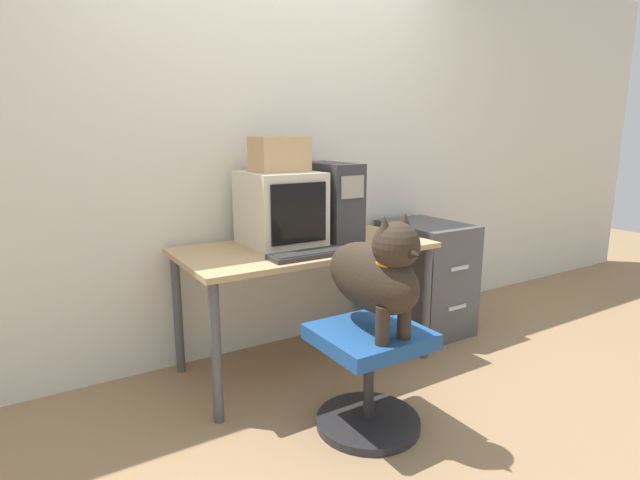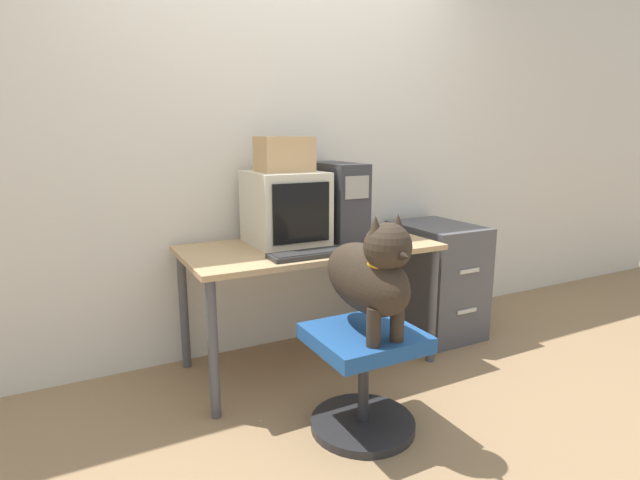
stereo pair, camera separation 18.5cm
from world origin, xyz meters
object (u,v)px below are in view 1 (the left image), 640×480
object	(u,v)px
crt_monitor	(280,208)
cardboard_box	(279,154)
keyboard	(311,254)
office_chair	(369,371)
filing_cabinet	(425,277)
dog	(377,272)
pc_tower	(330,201)

from	to	relation	value
crt_monitor	cardboard_box	distance (m)	0.30
keyboard	office_chair	distance (m)	0.66
filing_cabinet	crt_monitor	bearing A→B (deg)	177.17
dog	filing_cabinet	bearing A→B (deg)	36.92
office_chair	cardboard_box	bearing A→B (deg)	91.44
office_chair	pc_tower	bearing A→B (deg)	68.91
pc_tower	filing_cabinet	world-z (taller)	pc_tower
crt_monitor	keyboard	distance (m)	0.40
crt_monitor	cardboard_box	bearing A→B (deg)	90.00
crt_monitor	pc_tower	bearing A→B (deg)	0.38
dog	cardboard_box	world-z (taller)	cardboard_box
cardboard_box	pc_tower	bearing A→B (deg)	-0.28
pc_tower	dog	distance (m)	0.94
filing_cabinet	office_chair	bearing A→B (deg)	-144.41
crt_monitor	dog	size ratio (longest dim) A/B	0.74
office_chair	dog	size ratio (longest dim) A/B	0.83
crt_monitor	office_chair	distance (m)	1.05
pc_tower	office_chair	xyz separation A→B (m)	(-0.32, -0.82, -0.68)
pc_tower	keyboard	xyz separation A→B (m)	(-0.35, -0.35, -0.21)
dog	crt_monitor	bearing A→B (deg)	91.38
filing_cabinet	keyboard	bearing A→B (deg)	-165.00
keyboard	dog	bearing A→B (deg)	-86.82
dog	filing_cabinet	size ratio (longest dim) A/B	0.78
crt_monitor	filing_cabinet	xyz separation A→B (m)	(1.09, -0.05, -0.56)
keyboard	dog	world-z (taller)	dog
pc_tower	office_chair	world-z (taller)	pc_tower
pc_tower	crt_monitor	bearing A→B (deg)	-179.62
dog	cardboard_box	bearing A→B (deg)	91.38
keyboard	cardboard_box	world-z (taller)	cardboard_box
crt_monitor	filing_cabinet	world-z (taller)	crt_monitor
crt_monitor	keyboard	xyz separation A→B (m)	(-0.01, -0.35, -0.19)
keyboard	filing_cabinet	distance (m)	1.19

